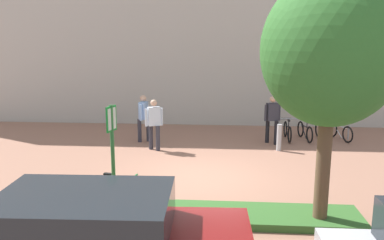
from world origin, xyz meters
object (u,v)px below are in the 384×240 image
object	(u,v)px
parking_sign_post	(112,144)
person_suited_navy	(272,117)
bollard_steel	(279,138)
tree_sidewalk	(331,51)
bike_at_sign	(117,197)
person_shirt_blue	(154,121)
bike_rack_cluster	(314,131)
person_shirt_white	(144,115)

from	to	relation	value
parking_sign_post	person_suited_navy	distance (m)	7.46
bollard_steel	tree_sidewalk	bearing A→B (deg)	-89.32
parking_sign_post	bike_at_sign	distance (m)	1.21
tree_sidewalk	person_shirt_blue	size ratio (longest dim) A/B	2.84
bike_at_sign	person_shirt_blue	bearing A→B (deg)	90.51
parking_sign_post	bike_rack_cluster	world-z (taller)	parking_sign_post
bike_at_sign	bike_rack_cluster	xyz separation A→B (m)	(5.63, 6.79, -0.00)
bike_at_sign	parking_sign_post	bearing A→B (deg)	-94.56
bike_rack_cluster	person_shirt_blue	size ratio (longest dim) A/B	1.54
bollard_steel	bike_at_sign	bearing A→B (deg)	-128.56
parking_sign_post	bollard_steel	distance (m)	6.85
tree_sidewalk	person_suited_navy	size ratio (longest dim) A/B	2.84
person_shirt_white	person_suited_navy	bearing A→B (deg)	0.96
bike_rack_cluster	person_suited_navy	world-z (taller)	person_suited_navy
parking_sign_post	person_shirt_blue	xyz separation A→B (m)	(-0.03, 5.10, -0.56)
tree_sidewalk	person_shirt_white	xyz separation A→B (m)	(-4.81, 6.29, -2.45)
parking_sign_post	bollard_steel	xyz separation A→B (m)	(4.14, 5.34, -1.10)
parking_sign_post	person_shirt_white	distance (m)	6.24
tree_sidewalk	person_suited_navy	xyz separation A→B (m)	(-0.20, 6.37, -2.45)
parking_sign_post	bike_rack_cluster	size ratio (longest dim) A/B	0.89
person_suited_navy	person_shirt_blue	bearing A→B (deg)	-164.02
tree_sidewalk	bollard_steel	bearing A→B (deg)	90.68
person_shirt_blue	person_suited_navy	bearing A→B (deg)	15.98
bike_at_sign	person_suited_navy	size ratio (longest dim) A/B	0.97
person_shirt_white	tree_sidewalk	bearing A→B (deg)	-52.61
person_shirt_blue	person_suited_navy	world-z (taller)	same
bike_rack_cluster	tree_sidewalk	bearing A→B (deg)	-101.46
tree_sidewalk	bike_rack_cluster	bearing A→B (deg)	78.54
tree_sidewalk	bike_rack_cluster	world-z (taller)	tree_sidewalk
person_shirt_blue	bollard_steel	bearing A→B (deg)	3.29
person_suited_navy	bike_at_sign	bearing A→B (deg)	-123.23
tree_sidewalk	bike_rack_cluster	distance (m)	7.84
bike_at_sign	bollard_steel	xyz separation A→B (m)	(4.13, 5.18, 0.10)
parking_sign_post	person_shirt_white	xyz separation A→B (m)	(-0.60, 6.18, -0.56)
tree_sidewalk	bollard_steel	size ratio (longest dim) A/B	5.43
person_shirt_blue	parking_sign_post	bearing A→B (deg)	-89.65
bike_rack_cluster	parking_sign_post	bearing A→B (deg)	-129.06
bollard_steel	person_shirt_blue	world-z (taller)	person_shirt_blue
tree_sidewalk	person_shirt_blue	world-z (taller)	tree_sidewalk
person_suited_navy	bollard_steel	bearing A→B (deg)	-81.59
tree_sidewalk	bike_rack_cluster	xyz separation A→B (m)	(1.43, 7.06, -3.09)
person_shirt_white	person_shirt_blue	bearing A→B (deg)	-62.14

